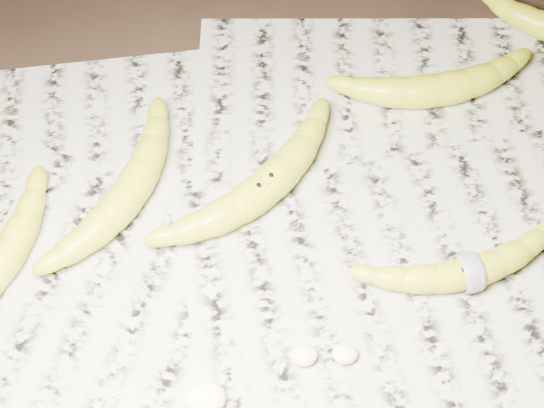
{
  "coord_description": "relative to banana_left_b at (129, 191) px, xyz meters",
  "views": [
    {
      "loc": [
        -0.07,
        -0.37,
        0.7
      ],
      "look_at": [
        -0.03,
        0.02,
        0.05
      ],
      "focal_mm": 50.0,
      "sensor_mm": 36.0,
      "label": 1
    }
  ],
  "objects": [
    {
      "name": "ground",
      "position": [
        0.17,
        -0.06,
        -0.03
      ],
      "size": [
        3.0,
        3.0,
        0.0
      ],
      "primitive_type": "plane",
      "color": "black",
      "rests_on": "ground"
    },
    {
      "name": "newspaper_patch",
      "position": [
        0.17,
        -0.07,
        -0.02
      ],
      "size": [
        0.9,
        0.7,
        0.01
      ],
      "primitive_type": "cube",
      "color": "#A4A08C",
      "rests_on": "ground"
    },
    {
      "name": "banana_left_b",
      "position": [
        0.0,
        0.0,
        0.0
      ],
      "size": [
        0.16,
        0.21,
        0.04
      ],
      "primitive_type": null,
      "rotation": [
        0.0,
        0.0,
        1.0
      ],
      "color": "gold",
      "rests_on": "newspaper_patch"
    },
    {
      "name": "banana_center",
      "position": [
        0.14,
        -0.01,
        0.0
      ],
      "size": [
        0.22,
        0.19,
        0.04
      ],
      "primitive_type": null,
      "rotation": [
        0.0,
        0.0,
        0.66
      ],
      "color": "gold",
      "rests_on": "newspaper_patch"
    },
    {
      "name": "banana_taped",
      "position": [
        0.33,
        -0.13,
        -0.0
      ],
      "size": [
        0.2,
        0.08,
        0.03
      ],
      "primitive_type": null,
      "rotation": [
        0.0,
        0.0,
        0.16
      ],
      "color": "gold",
      "rests_on": "newspaper_patch"
    },
    {
      "name": "banana_upper_a",
      "position": [
        0.35,
        0.1,
        0.0
      ],
      "size": [
        0.21,
        0.08,
        0.04
      ],
      "primitive_type": null,
      "rotation": [
        0.0,
        0.0,
        0.07
      ],
      "color": "gold",
      "rests_on": "newspaper_patch"
    },
    {
      "name": "measuring_tape",
      "position": [
        0.33,
        -0.13,
        -0.0
      ],
      "size": [
        0.01,
        0.04,
        0.04
      ],
      "primitive_type": "torus",
      "rotation": [
        0.0,
        1.57,
        0.16
      ],
      "color": "white",
      "rests_on": "newspaper_patch"
    },
    {
      "name": "flesh_chunk_a",
      "position": [
        0.07,
        -0.22,
        -0.01
      ],
      "size": [
        0.04,
        0.03,
        0.02
      ],
      "primitive_type": "ellipsoid",
      "color": "beige",
      "rests_on": "newspaper_patch"
    },
    {
      "name": "flesh_chunk_b",
      "position": [
        0.16,
        -0.19,
        -0.01
      ],
      "size": [
        0.03,
        0.02,
        0.02
      ],
      "primitive_type": "ellipsoid",
      "color": "beige",
      "rests_on": "newspaper_patch"
    },
    {
      "name": "flesh_chunk_c",
      "position": [
        0.2,
        -0.19,
        -0.01
      ],
      "size": [
        0.02,
        0.02,
        0.01
      ],
      "primitive_type": "ellipsoid",
      "color": "beige",
      "rests_on": "newspaper_patch"
    }
  ]
}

